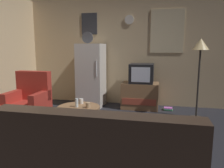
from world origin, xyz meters
TOP-DOWN VIEW (x-y plane):
  - ground_plane at (0.00, 0.00)m, footprint 12.00×12.00m
  - wall_with_art at (0.01, 2.45)m, footprint 5.20×0.12m
  - fridge at (-0.80, 2.02)m, footprint 0.60×0.62m
  - tv_stand at (0.38, 2.05)m, footprint 0.84×0.53m
  - crt_tv at (0.41, 2.05)m, footprint 0.54×0.51m
  - standing_lamp at (1.57, 1.57)m, footprint 0.32×0.32m
  - coffee_table at (-0.50, 0.39)m, footprint 0.72×0.72m
  - wine_glass at (-0.52, 0.35)m, footprint 0.05×0.05m
  - mug_ceramic_white at (-0.53, 0.59)m, footprint 0.08×0.08m
  - mug_ceramic_tan at (-0.32, 0.35)m, footprint 0.08×0.08m
  - armchair at (-1.60, 0.62)m, footprint 0.68×0.68m
  - book_stack at (1.03, 2.00)m, footprint 0.21×0.15m

SIDE VIEW (x-z plane):
  - ground_plane at x=0.00m, z-range 0.00..0.00m
  - book_stack at x=1.03m, z-range 0.00..0.06m
  - coffee_table at x=-0.50m, z-range 0.00..0.43m
  - tv_stand at x=0.38m, z-range 0.00..0.60m
  - armchair at x=-1.60m, z-range -0.14..0.82m
  - mug_ceramic_white at x=-0.53m, z-range 0.43..0.52m
  - mug_ceramic_tan at x=-0.32m, z-range 0.43..0.52m
  - wine_glass at x=-0.52m, z-range 0.43..0.58m
  - fridge at x=-0.80m, z-range -0.13..1.64m
  - crt_tv at x=0.41m, z-range 0.60..1.04m
  - standing_lamp at x=1.57m, z-range 0.56..2.15m
  - wall_with_art at x=0.01m, z-range 0.01..2.75m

